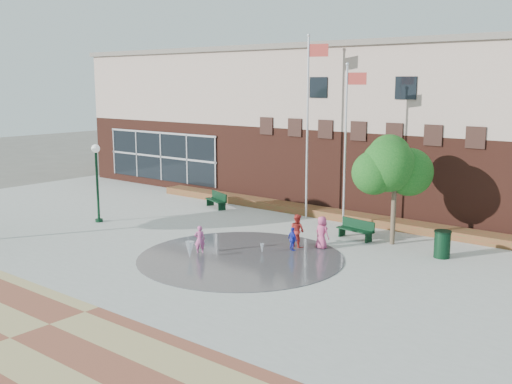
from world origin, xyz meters
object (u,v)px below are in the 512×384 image
Objects in this scene: flagpole_left at (309,118)px; bench_left at (216,203)px; trash_can at (442,244)px; flagpole_right at (346,139)px; child_splash at (200,240)px.

bench_left is (-5.49, -1.07, -4.98)m from flagpole_left.
bench_left is 13.93m from trash_can.
flagpole_left is 5.08× the size of bench_left.
flagpole_right is 4.27× the size of bench_left.
trash_can is 0.95× the size of child_splash.
flagpole_left is 3.25m from flagpole_right.
flagpole_right is 8.57m from child_splash.
flagpole_right reaches higher than bench_left.
flagpole_right is at bearing -155.34° from child_splash.
flagpole_left reaches higher than trash_can.
child_splash is (5.70, -7.24, 0.31)m from bench_left.
bench_left is at bearing -96.41° from child_splash.
trash_can reaches higher than bench_left.
flagpole_left is 9.54m from child_splash.
flagpole_left is at bearing 141.00° from flagpole_right.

